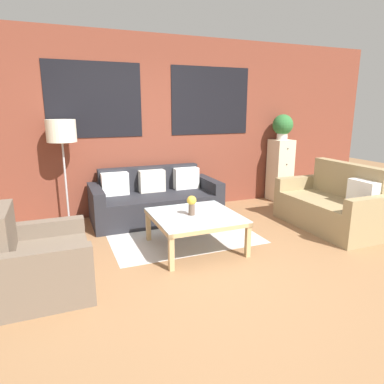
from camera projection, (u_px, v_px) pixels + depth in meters
name	position (u px, v px, depth m)	size (l,w,h in m)	color
ground_plane	(223.00, 269.00, 3.69)	(16.00, 16.00, 0.00)	#8E6642
wall_back_brick	(156.00, 126.00, 5.55)	(8.40, 0.09, 2.80)	brown
rug	(179.00, 232.00, 4.77)	(1.94, 1.60, 0.00)	#BCB7B2
couch_dark	(155.00, 201.00, 5.31)	(1.93, 0.88, 0.78)	#232328
settee_vintage	(332.00, 207.00, 4.91)	(0.80, 1.53, 0.92)	#99845B
armchair_corner	(41.00, 263.00, 3.20)	(0.80, 0.95, 0.84)	#6B5B4C
coffee_table	(195.00, 219.00, 4.16)	(1.01, 1.01, 0.43)	silver
floor_lamp	(61.00, 135.00, 4.75)	(0.40, 0.40, 1.53)	#B2B2B7
drawer_cabinet	(280.00, 170.00, 6.34)	(0.36, 0.39, 1.12)	beige
potted_plant	(283.00, 126.00, 6.15)	(0.37, 0.37, 0.45)	silver
flower_vase	(192.00, 204.00, 4.09)	(0.11, 0.11, 0.24)	brown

